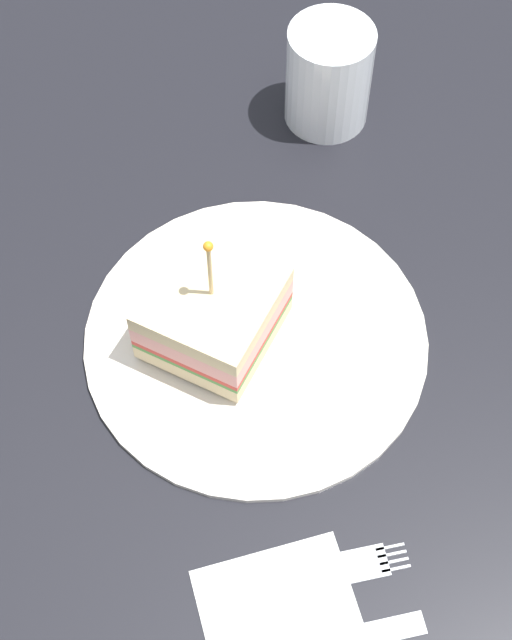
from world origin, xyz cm
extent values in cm
cube|color=black|center=(0.00, 0.00, -1.00)|extent=(102.41, 102.41, 2.00)
cylinder|color=silver|center=(0.00, 0.00, 0.46)|extent=(26.01, 26.01, 0.93)
cube|color=beige|center=(-3.13, 0.14, 1.66)|extent=(11.51, 11.75, 1.46)
cube|color=#478438|center=(-3.13, 0.14, 2.59)|extent=(11.51, 11.75, 0.40)
cube|color=red|center=(-3.13, 0.14, 3.04)|extent=(11.51, 11.75, 0.50)
cube|color=#E59389|center=(-3.13, 0.14, 4.08)|extent=(11.51, 11.75, 1.59)
cube|color=beige|center=(-3.13, 0.14, 5.61)|extent=(11.51, 11.75, 1.46)
cylinder|color=tan|center=(-3.13, 0.14, 8.76)|extent=(0.30, 0.30, 6.30)
sphere|color=orange|center=(-3.13, 0.14, 11.91)|extent=(0.70, 0.70, 0.70)
cylinder|color=beige|center=(4.95, 23.42, 3.00)|extent=(6.42, 6.42, 6.00)
cylinder|color=white|center=(4.95, 23.42, 4.58)|extent=(7.29, 7.29, 9.16)
cube|color=white|center=(2.67, -20.63, 0.07)|extent=(12.42, 11.79, 0.15)
cube|color=silver|center=(2.16, -18.45, 0.18)|extent=(8.08, 2.69, 0.35)
cube|color=silver|center=(7.86, -16.93, 0.18)|extent=(4.04, 3.05, 0.35)
cube|color=silver|center=(10.18, -17.09, 0.18)|extent=(1.98, 0.69, 0.35)
cube|color=silver|center=(10.05, -16.61, 0.18)|extent=(1.98, 0.69, 0.35)
cube|color=silver|center=(9.92, -16.12, 0.18)|extent=(1.98, 0.69, 0.35)
cube|color=silver|center=(9.79, -15.64, 0.18)|extent=(1.98, 0.69, 0.35)
cube|color=silver|center=(8.54, -21.37, 0.18)|extent=(7.15, 3.27, 0.24)
camera|label=1|loc=(1.86, -36.22, 62.57)|focal=53.50mm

